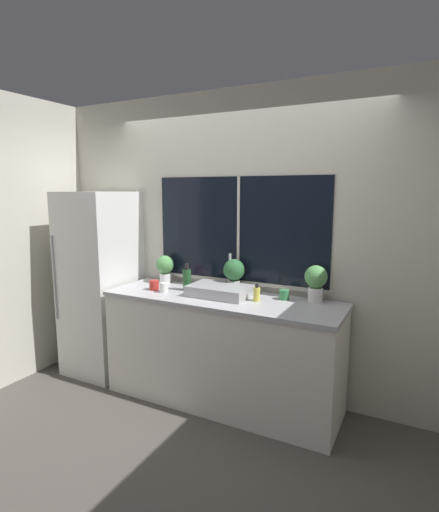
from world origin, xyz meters
name	(u,v)px	position (x,y,z in m)	size (l,w,h in m)	color
ground_plane	(204,418)	(0.00, 0.00, 0.00)	(14.00, 14.00, 0.00)	#4C4742
wall_back	(240,243)	(0.00, 0.68, 1.35)	(8.00, 0.09, 2.70)	beige
wall_left	(130,227)	(-1.95, 1.50, 1.35)	(0.06, 7.00, 2.70)	beige
counter	(221,350)	(0.00, 0.31, 0.47)	(2.04, 0.64, 0.94)	white
refrigerator	(102,283)	(-1.37, 0.34, 0.91)	(0.61, 0.69, 1.81)	silver
sink	(220,290)	(-0.03, 0.34, 0.99)	(0.51, 0.39, 0.34)	#ADADB2
potted_plant_left	(165,267)	(-0.73, 0.54, 1.09)	(0.18, 0.18, 0.26)	white
potted_plant_center	(234,272)	(0.01, 0.54, 1.11)	(0.19, 0.19, 0.29)	white
potted_plant_right	(316,280)	(0.73, 0.54, 1.11)	(0.18, 0.18, 0.30)	white
soap_bottle	(257,294)	(0.31, 0.34, 1.00)	(0.06, 0.06, 0.14)	#DBD14C
bottle_tall	(187,279)	(-0.38, 0.38, 1.04)	(0.07, 0.07, 0.24)	#235128
mug_red	(154,285)	(-0.65, 0.25, 0.98)	(0.09, 0.09, 0.09)	#B72D28
mug_green	(284,295)	(0.49, 0.48, 0.98)	(0.08, 0.08, 0.08)	#38844C
mug_white	(164,287)	(-0.53, 0.22, 0.98)	(0.07, 0.07, 0.09)	white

